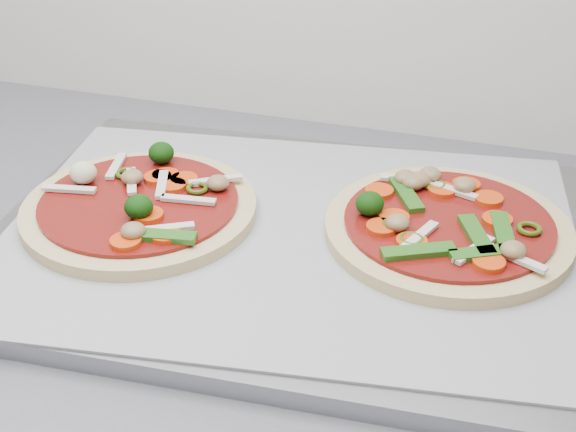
% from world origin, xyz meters
% --- Properties ---
extents(baking_tray, '(0.52, 0.40, 0.02)m').
position_xyz_m(baking_tray, '(-0.46, 1.34, 0.91)').
color(baking_tray, gray).
rests_on(baking_tray, countertop).
extents(parchment, '(0.52, 0.40, 0.00)m').
position_xyz_m(parchment, '(-0.46, 1.34, 0.92)').
color(parchment, '#9E9EA3').
rests_on(parchment, baking_tray).
extents(pizza_left, '(0.24, 0.24, 0.03)m').
position_xyz_m(pizza_left, '(-0.59, 1.33, 0.93)').
color(pizza_left, tan).
rests_on(pizza_left, parchment).
extents(pizza_right, '(0.22, 0.22, 0.03)m').
position_xyz_m(pizza_right, '(-0.33, 1.38, 0.93)').
color(pizza_right, tan).
rests_on(pizza_right, parchment).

